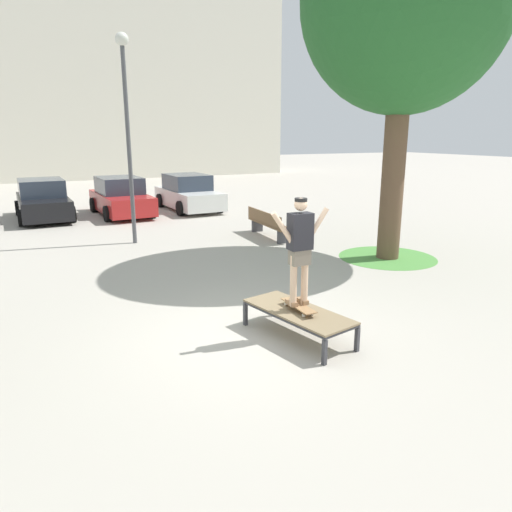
{
  "coord_description": "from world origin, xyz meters",
  "views": [
    {
      "loc": [
        -3.09,
        -6.44,
        3.16
      ],
      "look_at": [
        0.61,
        1.05,
        1.0
      ],
      "focal_mm": 33.1,
      "sensor_mm": 36.0,
      "label": 1
    }
  ],
  "objects_px": {
    "skate_box": "(298,313)",
    "park_bench": "(268,223)",
    "car_red": "(121,198)",
    "skater": "(300,244)",
    "car_white": "(188,194)",
    "light_post": "(126,110)",
    "tree_near_right": "(406,2)",
    "skateboard": "(298,306)",
    "car_black": "(43,201)"
  },
  "relations": [
    {
      "from": "skateboard",
      "to": "car_black",
      "type": "height_order",
      "value": "car_black"
    },
    {
      "from": "car_red",
      "to": "light_post",
      "type": "distance_m",
      "value": 6.25
    },
    {
      "from": "skateboard",
      "to": "park_bench",
      "type": "bearing_deg",
      "value": 65.9
    },
    {
      "from": "car_red",
      "to": "skateboard",
      "type": "bearing_deg",
      "value": -89.18
    },
    {
      "from": "skateboard",
      "to": "skate_box",
      "type": "bearing_deg",
      "value": 102.05
    },
    {
      "from": "car_white",
      "to": "park_bench",
      "type": "bearing_deg",
      "value": -86.16
    },
    {
      "from": "car_black",
      "to": "park_bench",
      "type": "relative_size",
      "value": 1.76
    },
    {
      "from": "skater",
      "to": "light_post",
      "type": "xyz_separation_m",
      "value": [
        -0.84,
        7.99,
        2.29
      ]
    },
    {
      "from": "skater",
      "to": "light_post",
      "type": "relative_size",
      "value": 0.29
    },
    {
      "from": "tree_near_right",
      "to": "car_red",
      "type": "bearing_deg",
      "value": 116.14
    },
    {
      "from": "park_bench",
      "to": "skater",
      "type": "bearing_deg",
      "value": -114.1
    },
    {
      "from": "car_white",
      "to": "tree_near_right",
      "type": "bearing_deg",
      "value": -78.32
    },
    {
      "from": "tree_near_right",
      "to": "light_post",
      "type": "relative_size",
      "value": 1.5
    },
    {
      "from": "car_white",
      "to": "light_post",
      "type": "relative_size",
      "value": 0.73
    },
    {
      "from": "light_post",
      "to": "car_white",
      "type": "bearing_deg",
      "value": 57.2
    },
    {
      "from": "skate_box",
      "to": "car_red",
      "type": "height_order",
      "value": "car_red"
    },
    {
      "from": "skateboard",
      "to": "skater",
      "type": "bearing_deg",
      "value": 89.38
    },
    {
      "from": "skateboard",
      "to": "car_black",
      "type": "distance_m",
      "value": 14.09
    },
    {
      "from": "tree_near_right",
      "to": "car_black",
      "type": "bearing_deg",
      "value": 126.65
    },
    {
      "from": "skate_box",
      "to": "car_black",
      "type": "bearing_deg",
      "value": 102.45
    },
    {
      "from": "skate_box",
      "to": "car_white",
      "type": "bearing_deg",
      "value": 78.79
    },
    {
      "from": "car_white",
      "to": "skater",
      "type": "bearing_deg",
      "value": -101.2
    },
    {
      "from": "car_black",
      "to": "car_red",
      "type": "distance_m",
      "value": 2.88
    },
    {
      "from": "car_black",
      "to": "skater",
      "type": "bearing_deg",
      "value": -77.55
    },
    {
      "from": "car_black",
      "to": "car_red",
      "type": "relative_size",
      "value": 0.99
    },
    {
      "from": "skate_box",
      "to": "skater",
      "type": "bearing_deg",
      "value": -73.84
    },
    {
      "from": "skater",
      "to": "car_red",
      "type": "distance_m",
      "value": 13.39
    },
    {
      "from": "car_black",
      "to": "car_white",
      "type": "height_order",
      "value": "same"
    },
    {
      "from": "skater",
      "to": "park_bench",
      "type": "xyz_separation_m",
      "value": [
        3.1,
        6.92,
        -1.08
      ]
    },
    {
      "from": "skater",
      "to": "car_black",
      "type": "height_order",
      "value": "skater"
    },
    {
      "from": "tree_near_right",
      "to": "light_post",
      "type": "distance_m",
      "value": 7.67
    },
    {
      "from": "car_red",
      "to": "light_post",
      "type": "bearing_deg",
      "value": -96.9
    },
    {
      "from": "park_bench",
      "to": "light_post",
      "type": "relative_size",
      "value": 0.41
    },
    {
      "from": "tree_near_right",
      "to": "car_black",
      "type": "relative_size",
      "value": 2.06
    },
    {
      "from": "car_red",
      "to": "park_bench",
      "type": "distance_m",
      "value": 7.24
    },
    {
      "from": "park_bench",
      "to": "light_post",
      "type": "bearing_deg",
      "value": 164.71
    },
    {
      "from": "skater",
      "to": "car_white",
      "type": "xyz_separation_m",
      "value": [
        2.66,
        13.42,
        -0.84
      ]
    },
    {
      "from": "tree_near_right",
      "to": "park_bench",
      "type": "xyz_separation_m",
      "value": [
        -1.66,
        3.63,
        -5.68
      ]
    },
    {
      "from": "park_bench",
      "to": "light_post",
      "type": "xyz_separation_m",
      "value": [
        -3.94,
        1.08,
        3.38
      ]
    },
    {
      "from": "skate_box",
      "to": "park_bench",
      "type": "distance_m",
      "value": 7.58
    },
    {
      "from": "tree_near_right",
      "to": "skateboard",
      "type": "bearing_deg",
      "value": -145.33
    },
    {
      "from": "skate_box",
      "to": "park_bench",
      "type": "relative_size",
      "value": 0.83
    },
    {
      "from": "skater",
      "to": "skate_box",
      "type": "bearing_deg",
      "value": 106.16
    },
    {
      "from": "tree_near_right",
      "to": "park_bench",
      "type": "distance_m",
      "value": 6.94
    },
    {
      "from": "car_red",
      "to": "park_bench",
      "type": "relative_size",
      "value": 1.77
    },
    {
      "from": "skate_box",
      "to": "car_white",
      "type": "xyz_separation_m",
      "value": [
        2.66,
        13.42,
        0.28
      ]
    },
    {
      "from": "skate_box",
      "to": "car_red",
      "type": "distance_m",
      "value": 13.36
    },
    {
      "from": "skate_box",
      "to": "skater",
      "type": "height_order",
      "value": "skater"
    },
    {
      "from": "skate_box",
      "to": "skateboard",
      "type": "relative_size",
      "value": 2.51
    },
    {
      "from": "skate_box",
      "to": "tree_near_right",
      "type": "distance_m",
      "value": 8.13
    }
  ]
}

